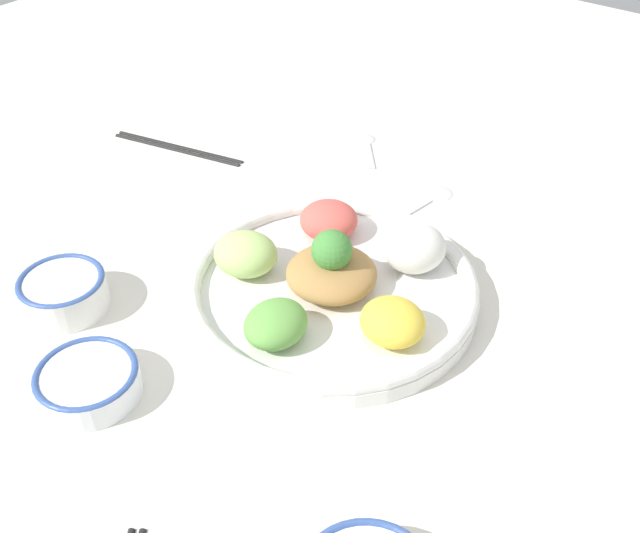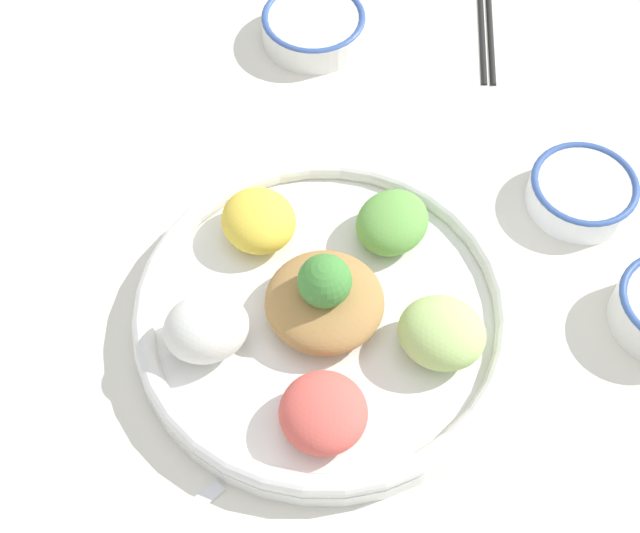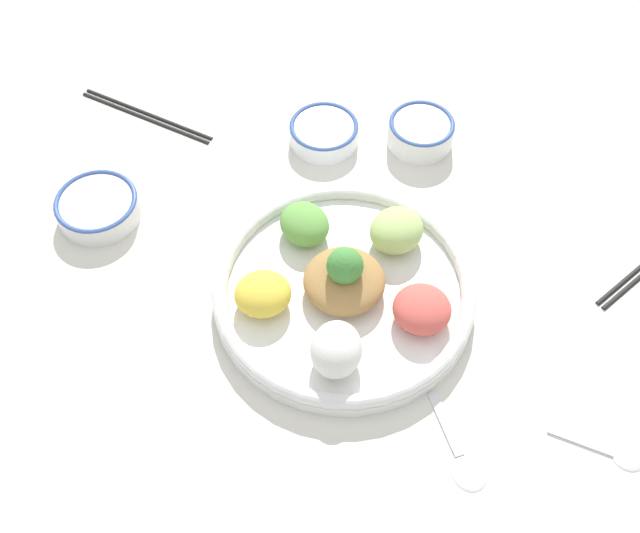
{
  "view_description": "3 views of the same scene",
  "coord_description": "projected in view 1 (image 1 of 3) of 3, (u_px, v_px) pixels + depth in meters",
  "views": [
    {
      "loc": [
        -0.43,
        0.55,
        0.6
      ],
      "look_at": [
        -0.02,
        0.02,
        0.07
      ],
      "focal_mm": 42.0,
      "sensor_mm": 36.0,
      "label": 1
    },
    {
      "loc": [
        0.24,
        -0.32,
        0.73
      ],
      "look_at": [
        -0.04,
        0.02,
        0.06
      ],
      "focal_mm": 50.0,
      "sensor_mm": 36.0,
      "label": 2
    },
    {
      "loc": [
        -0.29,
        -0.48,
        0.86
      ],
      "look_at": [
        -0.05,
        0.0,
        0.09
      ],
      "focal_mm": 42.0,
      "sensor_mm": 36.0,
      "label": 3
    }
  ],
  "objects": [
    {
      "name": "chopsticks_pair_far",
      "position": [
        178.0,
        147.0,
        1.19
      ],
      "size": [
        0.23,
        0.07,
        0.01
      ],
      "rotation": [
        0.0,
        0.0,
        0.23
      ],
      "color": "black",
      "rests_on": "ground_plane"
    },
    {
      "name": "salad_platter",
      "position": [
        332.0,
        283.0,
        0.89
      ],
      "size": [
        0.35,
        0.35,
        0.1
      ],
      "color": "white",
      "rests_on": "ground_plane"
    },
    {
      "name": "rice_bowl_blue",
      "position": [
        63.0,
        291.0,
        0.88
      ],
      "size": [
        0.1,
        0.1,
        0.04
      ],
      "color": "white",
      "rests_on": "ground_plane"
    },
    {
      "name": "ground_plane",
      "position": [
        319.0,
        293.0,
        0.92
      ],
      "size": [
        2.4,
        2.4,
        0.0
      ],
      "primitive_type": "plane",
      "color": "silver"
    },
    {
      "name": "sauce_bowl_red",
      "position": [
        88.0,
        381.0,
        0.78
      ],
      "size": [
        0.11,
        0.11,
        0.03
      ],
      "color": "white",
      "rests_on": "ground_plane"
    },
    {
      "name": "serving_spoon_main",
      "position": [
        366.0,
        145.0,
        1.2
      ],
      "size": [
        0.09,
        0.1,
        0.01
      ],
      "rotation": [
        0.0,
        0.0,
        2.28
      ],
      "color": "silver",
      "rests_on": "ground_plane"
    },
    {
      "name": "serving_spoon_extra",
      "position": [
        430.0,
        198.0,
        1.08
      ],
      "size": [
        0.05,
        0.13,
        0.01
      ],
      "rotation": [
        0.0,
        0.0,
        1.42
      ],
      "color": "silver",
      "rests_on": "ground_plane"
    }
  ]
}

